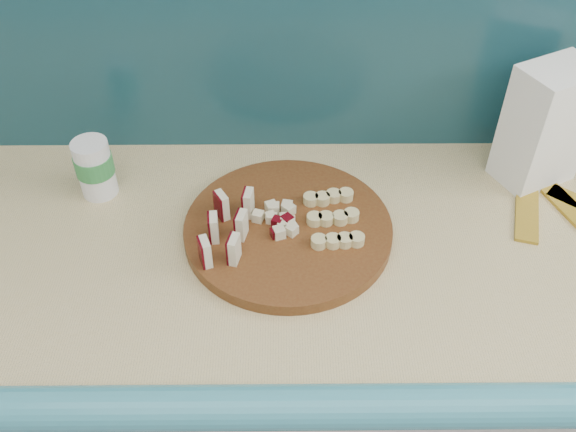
# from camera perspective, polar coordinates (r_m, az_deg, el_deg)

# --- Properties ---
(kitchen_counter) EXTENTS (2.20, 0.63, 0.91)m
(kitchen_counter) POSITION_cam_1_polar(r_m,az_deg,el_deg) (1.44, 7.45, -15.21)
(kitchen_counter) COLOR beige
(kitchen_counter) RESTS_ON ground
(backsplash) EXTENTS (2.20, 0.02, 0.50)m
(backsplash) POSITION_cam_1_polar(r_m,az_deg,el_deg) (1.17, 9.13, 16.59)
(backsplash) COLOR teal
(backsplash) RESTS_ON kitchen_counter
(cutting_board) EXTENTS (0.38, 0.38, 0.02)m
(cutting_board) POSITION_cam_1_polar(r_m,az_deg,el_deg) (1.08, -0.00, -1.20)
(cutting_board) COLOR #4F2611
(cutting_board) RESTS_ON kitchen_counter
(apple_wedges) EXTENTS (0.08, 0.14, 0.05)m
(apple_wedges) POSITION_cam_1_polar(r_m,az_deg,el_deg) (1.03, -5.43, -0.93)
(apple_wedges) COLOR beige
(apple_wedges) RESTS_ON cutting_board
(apple_chunks) EXTENTS (0.06, 0.06, 0.02)m
(apple_chunks) POSITION_cam_1_polar(r_m,az_deg,el_deg) (1.06, -1.18, -0.52)
(apple_chunks) COLOR beige
(apple_chunks) RESTS_ON cutting_board
(banana_slices) EXTENTS (0.10, 0.14, 0.02)m
(banana_slices) POSITION_cam_1_polar(r_m,az_deg,el_deg) (1.07, 3.98, -0.16)
(banana_slices) COLOR #D3C381
(banana_slices) RESTS_ON cutting_board
(flour_bag) EXTENTS (0.16, 0.14, 0.22)m
(flour_bag) POSITION_cam_1_polar(r_m,az_deg,el_deg) (1.22, 21.91, 7.50)
(flour_bag) COLOR white
(flour_bag) RESTS_ON kitchen_counter
(canister) EXTENTS (0.07, 0.07, 0.11)m
(canister) POSITION_cam_1_polar(r_m,az_deg,el_deg) (1.18, -16.81, 4.19)
(canister) COLOR white
(canister) RESTS_ON kitchen_counter
(banana_peel) EXTENTS (0.24, 0.20, 0.01)m
(banana_peel) POSITION_cam_1_polar(r_m,az_deg,el_deg) (1.23, 23.14, 0.81)
(banana_peel) COLOR gold
(banana_peel) RESTS_ON kitchen_counter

